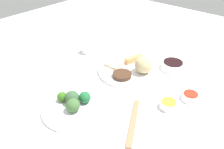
% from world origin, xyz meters
% --- Properties ---
extents(tabletop, '(2.20, 2.20, 0.02)m').
position_xyz_m(tabletop, '(0.00, 0.00, 0.01)').
color(tabletop, white).
rests_on(tabletop, ground).
extents(main_plate, '(0.27, 0.27, 0.02)m').
position_xyz_m(main_plate, '(-0.06, 0.01, 0.03)').
color(main_plate, white).
rests_on(main_plate, tabletop).
extents(rice_scoop, '(0.08, 0.08, 0.08)m').
position_xyz_m(rice_scoop, '(-0.08, 0.08, 0.07)').
color(rice_scoop, tan).
rests_on(rice_scoop, main_plate).
extents(spring_roll, '(0.10, 0.05, 0.03)m').
position_xyz_m(spring_roll, '(-0.12, -0.01, 0.05)').
color(spring_roll, '#DC9254').
rests_on(spring_roll, main_plate).
extents(crab_rangoon_wonton, '(0.06, 0.07, 0.02)m').
position_xyz_m(crab_rangoon_wonton, '(-0.04, -0.06, 0.04)').
color(crab_rangoon_wonton, beige).
rests_on(crab_rangoon_wonton, main_plate).
extents(stir_fry_heap, '(0.08, 0.08, 0.02)m').
position_xyz_m(stir_fry_heap, '(0.01, 0.03, 0.04)').
color(stir_fry_heap, '#442A1C').
rests_on(stir_fry_heap, main_plate).
extents(broccoli_plate, '(0.22, 0.22, 0.01)m').
position_xyz_m(broccoli_plate, '(0.28, 0.01, 0.03)').
color(broccoli_plate, white).
rests_on(broccoli_plate, tabletop).
extents(broccoli_floret_0, '(0.05, 0.05, 0.05)m').
position_xyz_m(broccoli_floret_0, '(0.29, 0.03, 0.06)').
color(broccoli_floret_0, '#3B6232').
rests_on(broccoli_floret_0, broccoli_plate).
extents(broccoli_floret_1, '(0.04, 0.04, 0.04)m').
position_xyz_m(broccoli_floret_1, '(0.23, 0.03, 0.06)').
color(broccoli_floret_1, '#1F6233').
rests_on(broccoli_floret_1, broccoli_plate).
extents(broccoli_floret_2, '(0.05, 0.05, 0.05)m').
position_xyz_m(broccoli_floret_2, '(0.26, -0.01, 0.06)').
color(broccoli_floret_2, '#365937').
rests_on(broccoli_floret_2, broccoli_plate).
extents(broccoli_floret_3, '(0.04, 0.04, 0.04)m').
position_xyz_m(broccoli_floret_3, '(0.28, -0.04, 0.05)').
color(broccoli_floret_3, '#35671C').
rests_on(broccoli_floret_3, broccoli_plate).
extents(soy_sauce_bowl, '(0.11, 0.11, 0.04)m').
position_xyz_m(soy_sauce_bowl, '(-0.21, 0.15, 0.04)').
color(soy_sauce_bowl, white).
rests_on(soy_sauce_bowl, tabletop).
extents(soy_sauce_bowl_liquid, '(0.09, 0.09, 0.00)m').
position_xyz_m(soy_sauce_bowl_liquid, '(-0.21, 0.15, 0.06)').
color(soy_sauce_bowl_liquid, black).
rests_on(soy_sauce_bowl_liquid, soy_sauce_bowl).
extents(sauce_ramekin_hot_mustard, '(0.06, 0.06, 0.03)m').
position_xyz_m(sauce_ramekin_hot_mustard, '(0.04, 0.27, 0.03)').
color(sauce_ramekin_hot_mustard, white).
rests_on(sauce_ramekin_hot_mustard, tabletop).
extents(sauce_ramekin_hot_mustard_liquid, '(0.05, 0.05, 0.00)m').
position_xyz_m(sauce_ramekin_hot_mustard_liquid, '(0.04, 0.27, 0.05)').
color(sauce_ramekin_hot_mustard_liquid, gold).
rests_on(sauce_ramekin_hot_mustard_liquid, sauce_ramekin_hot_mustard).
extents(sauce_ramekin_sweet_and_sour, '(0.06, 0.06, 0.03)m').
position_xyz_m(sauce_ramekin_sweet_and_sour, '(-0.05, 0.31, 0.03)').
color(sauce_ramekin_sweet_and_sour, white).
rests_on(sauce_ramekin_sweet_and_sour, tabletop).
extents(sauce_ramekin_sweet_and_sour_liquid, '(0.05, 0.05, 0.00)m').
position_xyz_m(sauce_ramekin_sweet_and_sour_liquid, '(-0.05, 0.31, 0.05)').
color(sauce_ramekin_sweet_and_sour_liquid, red).
rests_on(sauce_ramekin_sweet_and_sour_liquid, sauce_ramekin_sweet_and_sour).
extents(teacup, '(0.07, 0.07, 0.06)m').
position_xyz_m(teacup, '(-0.07, -0.26, 0.05)').
color(teacup, silver).
rests_on(teacup, tabletop).
extents(chopsticks_pair, '(0.21, 0.12, 0.01)m').
position_xyz_m(chopsticks_pair, '(0.19, 0.22, 0.02)').
color(chopsticks_pair, '#A1714E').
rests_on(chopsticks_pair, tabletop).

